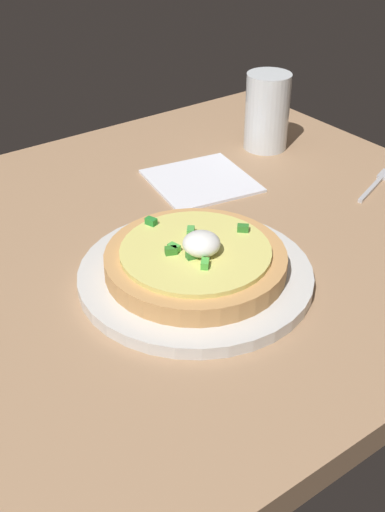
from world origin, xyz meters
TOP-DOWN VIEW (x-y plane):
  - dining_table at (0.00, 0.00)cm, footprint 91.44×71.02cm
  - plate at (-0.41, -9.32)cm, footprint 26.07×26.07cm
  - pizza at (-0.38, -9.36)cm, footprint 20.02×20.02cm
  - cup_near at (30.54, 13.48)cm, footprint 6.84×6.84cm
  - fork at (34.78, -5.73)cm, footprint 10.80×4.80cm
  - napkin at (14.96, 9.64)cm, footprint 15.85×15.85cm

SIDE VIEW (x-z plane):
  - dining_table at x=0.00cm, z-range 0.00..3.41cm
  - napkin at x=14.96cm, z-range 3.41..3.81cm
  - fork at x=34.78cm, z-range 3.41..3.91cm
  - plate at x=-0.41cm, z-range 3.41..4.83cm
  - pizza at x=-0.38cm, z-range 3.66..8.85cm
  - cup_near at x=30.54cm, z-range 2.86..14.65cm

